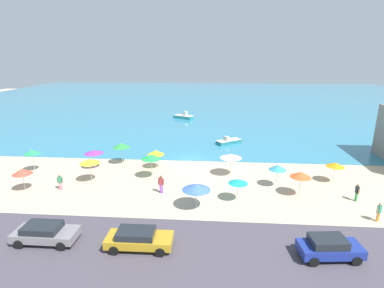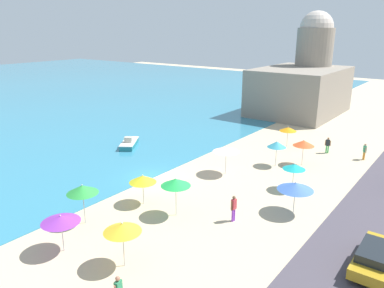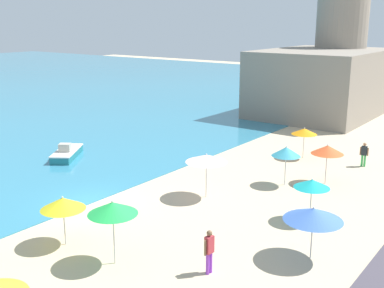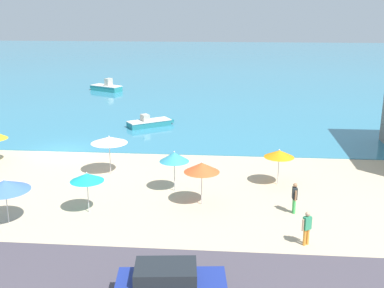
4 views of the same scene
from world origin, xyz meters
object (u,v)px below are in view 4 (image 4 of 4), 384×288
object	(u,v)px
beach_umbrella_0	(109,140)
beach_umbrella_10	(279,154)
parked_car_3	(170,283)
skiff_nearshore	(149,123)
beach_umbrella_9	(202,167)
skiff_offshore	(106,87)
beach_umbrella_5	(174,157)
beach_umbrella_3	(5,185)
beach_umbrella_4	(87,177)
bather_3	(307,226)
bather_2	(295,196)

from	to	relation	value
beach_umbrella_0	beach_umbrella_10	size ratio (longest dim) A/B	1.13
beach_umbrella_0	parked_car_3	world-z (taller)	beach_umbrella_0
beach_umbrella_0	skiff_nearshore	bearing A→B (deg)	88.25
beach_umbrella_9	skiff_offshore	bearing A→B (deg)	112.50
beach_umbrella_5	beach_umbrella_9	xyz separation A→B (m)	(1.70, -1.84, 0.04)
beach_umbrella_3	beach_umbrella_9	world-z (taller)	beach_umbrella_9
skiff_nearshore	skiff_offshore	world-z (taller)	skiff_offshore
beach_umbrella_0	beach_umbrella_9	distance (m)	7.58
beach_umbrella_5	beach_umbrella_9	size ratio (longest dim) A/B	0.99
beach_umbrella_3	skiff_offshore	xyz separation A→B (m)	(-4.89, 37.57, -1.48)
beach_umbrella_0	beach_umbrella_4	distance (m)	5.98
beach_umbrella_3	skiff_offshore	bearing A→B (deg)	97.42
beach_umbrella_5	skiff_nearshore	xyz separation A→B (m)	(-4.07, 14.93, -1.68)
skiff_nearshore	beach_umbrella_10	bearing A→B (deg)	-52.89
beach_umbrella_5	beach_umbrella_9	world-z (taller)	beach_umbrella_9
beach_umbrella_4	skiff_offshore	distance (m)	36.99
beach_umbrella_9	skiff_offshore	distance (m)	37.34
beach_umbrella_3	beach_umbrella_5	xyz separation A→B (m)	(7.69, 4.95, 0.10)
beach_umbrella_0	skiff_nearshore	size ratio (longest dim) A/B	0.62
skiff_nearshore	beach_umbrella_4	bearing A→B (deg)	-90.08
bather_3	parked_car_3	world-z (taller)	bather_3
beach_umbrella_9	parked_car_3	size ratio (longest dim) A/B	0.60
beach_umbrella_4	beach_umbrella_3	bearing A→B (deg)	-156.15
parked_car_3	beach_umbrella_0	bearing A→B (deg)	112.50
beach_umbrella_4	bather_2	distance (m)	10.71
beach_umbrella_3	bather_2	size ratio (longest dim) A/B	1.48
beach_umbrella_3	beach_umbrella_9	xyz separation A→B (m)	(9.38, 3.11, 0.14)
beach_umbrella_5	bather_2	size ratio (longest dim) A/B	1.46
beach_umbrella_0	beach_umbrella_9	world-z (taller)	beach_umbrella_0
beach_umbrella_0	skiff_nearshore	distance (m)	12.48
beach_umbrella_0	parked_car_3	xyz separation A→B (m)	(5.61, -13.55, -1.40)
beach_umbrella_0	beach_umbrella_9	size ratio (longest dim) A/B	1.03
skiff_nearshore	beach_umbrella_3	bearing A→B (deg)	-100.32
bather_2	skiff_nearshore	bearing A→B (deg)	121.22
beach_umbrella_0	beach_umbrella_3	bearing A→B (deg)	-113.24
beach_umbrella_9	beach_umbrella_10	world-z (taller)	beach_umbrella_9
beach_umbrella_5	beach_umbrella_10	bearing A→B (deg)	14.32
beach_umbrella_9	bather_2	xyz separation A→B (m)	(4.84, -0.72, -1.19)
beach_umbrella_5	bather_2	world-z (taller)	beach_umbrella_5
beach_umbrella_0	beach_umbrella_3	xyz separation A→B (m)	(-3.24, -7.55, -0.27)
bather_3	parked_car_3	bearing A→B (deg)	-138.18
beach_umbrella_0	beach_umbrella_10	distance (m)	10.56
beach_umbrella_3	beach_umbrella_10	world-z (taller)	beach_umbrella_3
beach_umbrella_3	skiff_nearshore	world-z (taller)	beach_umbrella_3
parked_car_3	bather_3	bearing A→B (deg)	41.82
beach_umbrella_5	bather_3	xyz separation A→B (m)	(6.68, -6.02, -1.16)
beach_umbrella_9	skiff_nearshore	distance (m)	17.82
bather_2	skiff_nearshore	xyz separation A→B (m)	(-10.60, 17.49, -0.54)
beach_umbrella_4	bather_3	bearing A→B (deg)	-13.88
beach_umbrella_9	skiff_nearshore	world-z (taller)	beach_umbrella_9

